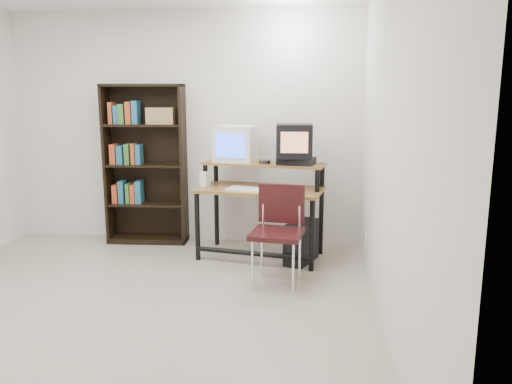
# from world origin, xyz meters

# --- Properties ---
(floor) EXTENTS (4.00, 4.00, 0.01)m
(floor) POSITION_xyz_m (0.00, 0.00, -0.01)
(floor) COLOR #B1A792
(floor) RESTS_ON ground
(back_wall) EXTENTS (4.00, 0.01, 2.60)m
(back_wall) POSITION_xyz_m (0.00, 2.00, 1.30)
(back_wall) COLOR silver
(back_wall) RESTS_ON floor
(right_wall) EXTENTS (0.01, 4.00, 2.60)m
(right_wall) POSITION_xyz_m (2.00, 0.00, 1.30)
(right_wall) COLOR silver
(right_wall) RESTS_ON floor
(computer_desk) EXTENTS (1.35, 0.84, 0.98)m
(computer_desk) POSITION_xyz_m (0.94, 1.45, 0.69)
(computer_desk) COLOR brown
(computer_desk) RESTS_ON floor
(crt_monitor) EXTENTS (0.46, 0.46, 0.39)m
(crt_monitor) POSITION_xyz_m (0.65, 1.64, 1.16)
(crt_monitor) COLOR silver
(crt_monitor) RESTS_ON computer_desk
(vcr) EXTENTS (0.41, 0.33, 0.08)m
(vcr) POSITION_xyz_m (1.29, 1.48, 1.01)
(vcr) COLOR black
(vcr) RESTS_ON computer_desk
(crt_tv) EXTENTS (0.37, 0.37, 0.34)m
(crt_tv) POSITION_xyz_m (1.27, 1.48, 1.22)
(crt_tv) COLOR black
(crt_tv) RESTS_ON vcr
(cd_spindle) EXTENTS (0.15, 0.15, 0.05)m
(cd_spindle) POSITION_xyz_m (0.97, 1.48, 0.99)
(cd_spindle) COLOR #26262B
(cd_spindle) RESTS_ON computer_desk
(keyboard) EXTENTS (0.51, 0.33, 0.03)m
(keyboard) POSITION_xyz_m (0.85, 1.29, 0.74)
(keyboard) COLOR silver
(keyboard) RESTS_ON computer_desk
(mousepad) EXTENTS (0.23, 0.19, 0.01)m
(mousepad) POSITION_xyz_m (1.26, 1.26, 0.72)
(mousepad) COLOR black
(mousepad) RESTS_ON computer_desk
(mouse) EXTENTS (0.10, 0.06, 0.03)m
(mouse) POSITION_xyz_m (1.28, 1.28, 0.74)
(mouse) COLOR white
(mouse) RESTS_ON mousepad
(desk_speaker) EXTENTS (0.10, 0.10, 0.17)m
(desk_speaker) POSITION_xyz_m (0.34, 1.48, 0.80)
(desk_speaker) COLOR silver
(desk_speaker) RESTS_ON computer_desk
(pc_tower) EXTENTS (0.36, 0.49, 0.42)m
(pc_tower) POSITION_xyz_m (1.36, 1.31, 0.21)
(pc_tower) COLOR black
(pc_tower) RESTS_ON floor
(school_chair) EXTENTS (0.49, 0.49, 0.88)m
(school_chair) POSITION_xyz_m (1.17, 0.73, 0.55)
(school_chair) COLOR black
(school_chair) RESTS_ON floor
(bookshelf) EXTENTS (0.91, 0.35, 1.79)m
(bookshelf) POSITION_xyz_m (-0.42, 1.86, 0.92)
(bookshelf) COLOR black
(bookshelf) RESTS_ON floor
(wall_outlet) EXTENTS (0.02, 0.08, 0.12)m
(wall_outlet) POSITION_xyz_m (1.99, 1.15, 0.30)
(wall_outlet) COLOR beige
(wall_outlet) RESTS_ON right_wall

